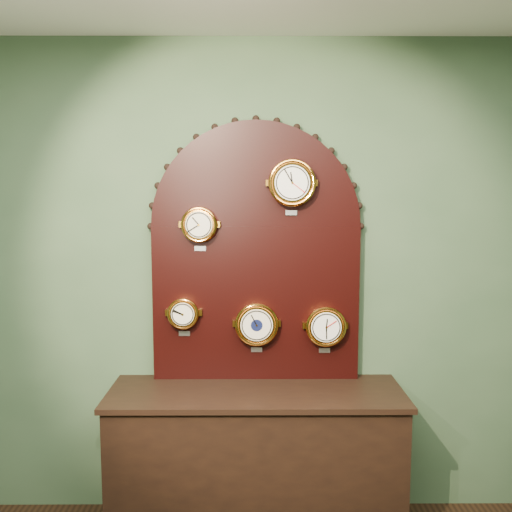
{
  "coord_description": "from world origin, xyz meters",
  "views": [
    {
      "loc": [
        -0.01,
        -0.7,
        1.92
      ],
      "look_at": [
        0.0,
        2.25,
        1.58
      ],
      "focal_mm": 38.47,
      "sensor_mm": 36.0,
      "label": 1
    }
  ],
  "objects_px": {
    "shop_counter": "(256,464)",
    "arabic_clock": "(292,183)",
    "display_board": "(256,244)",
    "tide_clock": "(326,326)",
    "hygrometer": "(183,313)",
    "barometer": "(257,324)",
    "roman_clock": "(199,225)"
  },
  "relations": [
    {
      "from": "display_board",
      "to": "tide_clock",
      "type": "relative_size",
      "value": 5.38
    },
    {
      "from": "barometer",
      "to": "tide_clock",
      "type": "height_order",
      "value": "barometer"
    },
    {
      "from": "shop_counter",
      "to": "roman_clock",
      "type": "distance_m",
      "value": 1.39
    },
    {
      "from": "roman_clock",
      "to": "barometer",
      "type": "height_order",
      "value": "roman_clock"
    },
    {
      "from": "display_board",
      "to": "barometer",
      "type": "xyz_separation_m",
      "value": [
        0.0,
        -0.07,
        -0.46
      ]
    },
    {
      "from": "shop_counter",
      "to": "tide_clock",
      "type": "height_order",
      "value": "tide_clock"
    },
    {
      "from": "roman_clock",
      "to": "tide_clock",
      "type": "distance_m",
      "value": 0.93
    },
    {
      "from": "arabic_clock",
      "to": "tide_clock",
      "type": "relative_size",
      "value": 1.11
    },
    {
      "from": "roman_clock",
      "to": "arabic_clock",
      "type": "relative_size",
      "value": 0.81
    },
    {
      "from": "roman_clock",
      "to": "barometer",
      "type": "bearing_deg",
      "value": -0.23
    },
    {
      "from": "arabic_clock",
      "to": "barometer",
      "type": "xyz_separation_m",
      "value": [
        -0.2,
        0.0,
        -0.81
      ]
    },
    {
      "from": "barometer",
      "to": "display_board",
      "type": "bearing_deg",
      "value": 93.69
    },
    {
      "from": "shop_counter",
      "to": "arabic_clock",
      "type": "relative_size",
      "value": 5.09
    },
    {
      "from": "hygrometer",
      "to": "barometer",
      "type": "xyz_separation_m",
      "value": [
        0.42,
        -0.0,
        -0.06
      ]
    },
    {
      "from": "display_board",
      "to": "barometer",
      "type": "bearing_deg",
      "value": -86.31
    },
    {
      "from": "shop_counter",
      "to": "display_board",
      "type": "distance_m",
      "value": 1.25
    },
    {
      "from": "hygrometer",
      "to": "barometer",
      "type": "bearing_deg",
      "value": -0.26
    },
    {
      "from": "barometer",
      "to": "arabic_clock",
      "type": "bearing_deg",
      "value": -0.07
    },
    {
      "from": "arabic_clock",
      "to": "barometer",
      "type": "distance_m",
      "value": 0.83
    },
    {
      "from": "display_board",
      "to": "hygrometer",
      "type": "distance_m",
      "value": 0.58
    },
    {
      "from": "roman_clock",
      "to": "shop_counter",
      "type": "bearing_deg",
      "value": -25.77
    },
    {
      "from": "arabic_clock",
      "to": "hygrometer",
      "type": "height_order",
      "value": "arabic_clock"
    },
    {
      "from": "hygrometer",
      "to": "tide_clock",
      "type": "relative_size",
      "value": 0.82
    },
    {
      "from": "roman_clock",
      "to": "hygrometer",
      "type": "bearing_deg",
      "value": 179.63
    },
    {
      "from": "roman_clock",
      "to": "display_board",
      "type": "bearing_deg",
      "value": 11.68
    },
    {
      "from": "hygrometer",
      "to": "arabic_clock",
      "type": "bearing_deg",
      "value": -0.2
    },
    {
      "from": "hygrometer",
      "to": "tide_clock",
      "type": "xyz_separation_m",
      "value": [
        0.82,
        -0.0,
        -0.08
      ]
    },
    {
      "from": "hygrometer",
      "to": "roman_clock",
      "type": "bearing_deg",
      "value": -0.37
    },
    {
      "from": "arabic_clock",
      "to": "tide_clock",
      "type": "distance_m",
      "value": 0.84
    },
    {
      "from": "hygrometer",
      "to": "tide_clock",
      "type": "bearing_deg",
      "value": -0.1
    },
    {
      "from": "barometer",
      "to": "shop_counter",
      "type": "bearing_deg",
      "value": -91.63
    },
    {
      "from": "arabic_clock",
      "to": "tide_clock",
      "type": "height_order",
      "value": "arabic_clock"
    }
  ]
}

